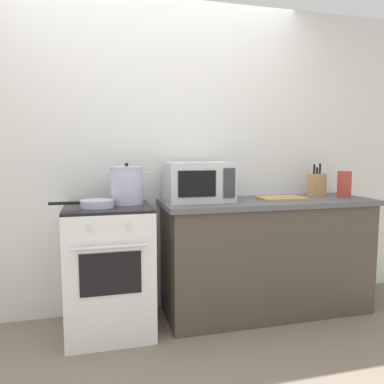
% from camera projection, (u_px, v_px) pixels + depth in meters
% --- Properties ---
extents(ground_plane, '(10.00, 10.00, 0.00)m').
position_uv_depth(ground_plane, '(174.00, 368.00, 2.29)').
color(ground_plane, '#7A6B5B').
extents(back_wall, '(4.40, 0.10, 2.50)m').
position_uv_depth(back_wall, '(184.00, 158.00, 3.16)').
color(back_wall, silver).
rests_on(back_wall, ground_plane).
extents(lower_cabinet_right, '(1.64, 0.56, 0.88)m').
position_uv_depth(lower_cabinet_right, '(267.00, 258.00, 3.07)').
color(lower_cabinet_right, '#4C4238').
rests_on(lower_cabinet_right, ground_plane).
extents(countertop_right, '(1.70, 0.60, 0.04)m').
position_uv_depth(countertop_right, '(268.00, 202.00, 3.02)').
color(countertop_right, '#59595E').
rests_on(countertop_right, lower_cabinet_right).
extents(stove, '(0.60, 0.64, 0.92)m').
position_uv_depth(stove, '(109.00, 269.00, 2.73)').
color(stove, white).
rests_on(stove, ground_plane).
extents(stock_pot, '(0.33, 0.24, 0.30)m').
position_uv_depth(stock_pot, '(127.00, 185.00, 2.76)').
color(stock_pot, silver).
rests_on(stock_pot, stove).
extents(frying_pan, '(0.43, 0.23, 0.05)m').
position_uv_depth(frying_pan, '(96.00, 204.00, 2.60)').
color(frying_pan, silver).
rests_on(frying_pan, stove).
extents(microwave, '(0.50, 0.37, 0.30)m').
position_uv_depth(microwave, '(198.00, 182.00, 2.91)').
color(microwave, silver).
rests_on(microwave, countertop_right).
extents(cutting_board, '(0.36, 0.26, 0.02)m').
position_uv_depth(cutting_board, '(282.00, 198.00, 3.02)').
color(cutting_board, tan).
rests_on(cutting_board, countertop_right).
extents(knife_block, '(0.13, 0.10, 0.28)m').
position_uv_depth(knife_block, '(317.00, 185.00, 3.25)').
color(knife_block, tan).
rests_on(knife_block, countertop_right).
extents(pasta_box, '(0.08, 0.08, 0.22)m').
position_uv_depth(pasta_box, '(344.00, 184.00, 3.12)').
color(pasta_box, '#B73D33').
rests_on(pasta_box, countertop_right).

